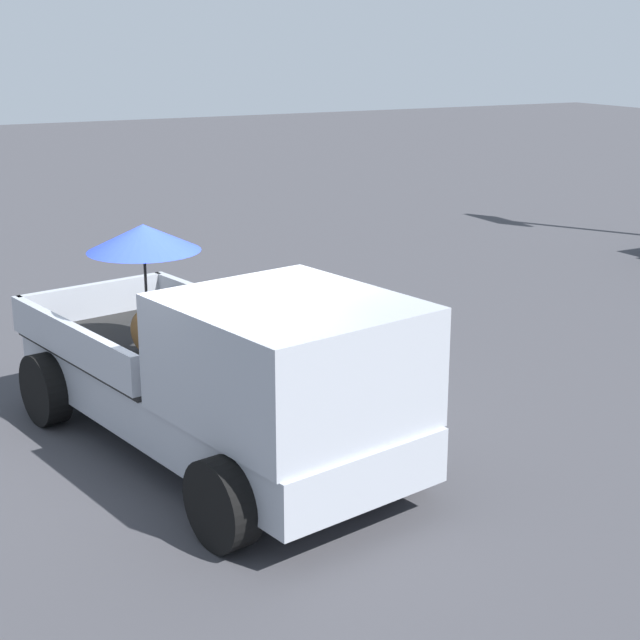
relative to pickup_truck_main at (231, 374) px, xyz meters
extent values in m
plane|color=#38383D|center=(-0.45, -0.08, -0.97)|extent=(80.00, 80.00, 0.00)
cylinder|color=black|center=(1.07, 1.23, -0.57)|extent=(0.84, 0.44, 0.80)
cylinder|color=black|center=(1.47, -0.69, -0.57)|extent=(0.84, 0.44, 0.80)
cylinder|color=black|center=(-2.36, 0.52, -0.57)|extent=(0.84, 0.44, 0.80)
cylinder|color=black|center=(-1.96, -1.40, -0.57)|extent=(0.84, 0.44, 0.80)
cube|color=#9EA3AD|center=(-0.45, -0.08, -0.40)|extent=(5.26, 2.78, 0.50)
cube|color=#9EA3AD|center=(0.92, 0.20, 0.39)|extent=(2.43, 2.25, 1.08)
cube|color=#4C606B|center=(1.90, 0.40, 0.59)|extent=(0.41, 1.70, 0.64)
cube|color=black|center=(-1.57, -0.32, -0.12)|extent=(3.12, 2.37, 0.06)
cube|color=#9EA3AD|center=(-1.76, 0.58, 0.11)|extent=(2.76, 0.67, 0.40)
cube|color=#9EA3AD|center=(-1.39, -1.22, 0.11)|extent=(2.76, 0.67, 0.40)
cube|color=#9EA3AD|center=(-2.89, -0.59, 0.11)|extent=(0.47, 1.82, 0.40)
ellipsoid|color=brown|center=(-1.08, -0.44, 0.17)|extent=(0.73, 0.45, 0.52)
sphere|color=brown|center=(-0.79, -0.38, 0.49)|extent=(0.33, 0.33, 0.28)
cone|color=brown|center=(-0.80, -0.31, 0.63)|extent=(0.11, 0.11, 0.12)
cone|color=brown|center=(-0.77, -0.46, 0.63)|extent=(0.11, 0.11, 0.12)
cylinder|color=black|center=(-1.29, -0.41, 0.48)|extent=(0.04, 0.04, 1.14)
cone|color=#1E33B7|center=(-1.29, -0.41, 1.15)|extent=(1.40, 1.40, 0.28)
camera|label=1|loc=(8.37, -3.32, 3.17)|focal=54.94mm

